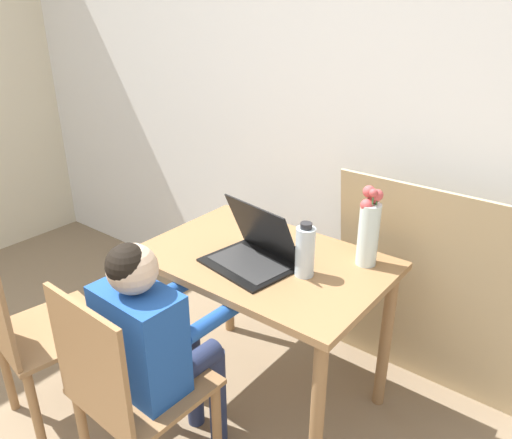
{
  "coord_description": "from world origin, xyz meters",
  "views": [
    {
      "loc": [
        1.24,
        0.18,
        1.67
      ],
      "look_at": [
        0.16,
        1.56,
        0.89
      ],
      "focal_mm": 35.0,
      "sensor_mm": 36.0,
      "label": 1
    }
  ],
  "objects_px": {
    "water_bottle": "(305,251)",
    "flower_vase": "(369,227)",
    "person_seated": "(154,336)",
    "chair_occupied": "(130,392)",
    "laptop": "(254,250)",
    "chair_spare": "(35,332)"
  },
  "relations": [
    {
      "from": "laptop",
      "to": "water_bottle",
      "type": "distance_m",
      "value": 0.22
    },
    {
      "from": "person_seated",
      "to": "flower_vase",
      "type": "height_order",
      "value": "flower_vase"
    },
    {
      "from": "chair_spare",
      "to": "water_bottle",
      "type": "relative_size",
      "value": 4.02
    },
    {
      "from": "chair_spare",
      "to": "water_bottle",
      "type": "distance_m",
      "value": 1.12
    },
    {
      "from": "flower_vase",
      "to": "person_seated",
      "type": "bearing_deg",
      "value": -118.88
    },
    {
      "from": "flower_vase",
      "to": "water_bottle",
      "type": "xyz_separation_m",
      "value": [
        -0.14,
        -0.22,
        -0.06
      ]
    },
    {
      "from": "chair_occupied",
      "to": "person_seated",
      "type": "relative_size",
      "value": 0.88
    },
    {
      "from": "water_bottle",
      "to": "chair_occupied",
      "type": "bearing_deg",
      "value": -112.84
    },
    {
      "from": "flower_vase",
      "to": "water_bottle",
      "type": "bearing_deg",
      "value": -122.76
    },
    {
      "from": "chair_spare",
      "to": "person_seated",
      "type": "distance_m",
      "value": 0.61
    },
    {
      "from": "laptop",
      "to": "flower_vase",
      "type": "bearing_deg",
      "value": 46.7
    },
    {
      "from": "flower_vase",
      "to": "chair_occupied",
      "type": "bearing_deg",
      "value": -115.57
    },
    {
      "from": "chair_spare",
      "to": "laptop",
      "type": "xyz_separation_m",
      "value": [
        0.63,
        0.62,
        0.32
      ]
    },
    {
      "from": "chair_occupied",
      "to": "laptop",
      "type": "relative_size",
      "value": 2.34
    },
    {
      "from": "chair_occupied",
      "to": "flower_vase",
      "type": "xyz_separation_m",
      "value": [
        0.41,
        0.87,
        0.42
      ]
    },
    {
      "from": "laptop",
      "to": "flower_vase",
      "type": "relative_size",
      "value": 1.15
    },
    {
      "from": "chair_spare",
      "to": "water_bottle",
      "type": "bearing_deg",
      "value": -132.03
    },
    {
      "from": "chair_spare",
      "to": "water_bottle",
      "type": "height_order",
      "value": "water_bottle"
    },
    {
      "from": "water_bottle",
      "to": "person_seated",
      "type": "bearing_deg",
      "value": -117.13
    },
    {
      "from": "water_bottle",
      "to": "flower_vase",
      "type": "bearing_deg",
      "value": 57.24
    },
    {
      "from": "flower_vase",
      "to": "water_bottle",
      "type": "height_order",
      "value": "flower_vase"
    },
    {
      "from": "chair_occupied",
      "to": "person_seated",
      "type": "bearing_deg",
      "value": -90.0
    }
  ]
}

